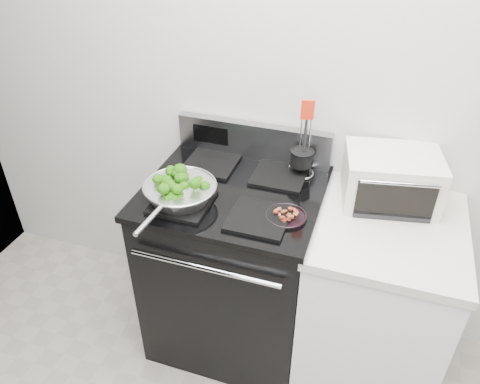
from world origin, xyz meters
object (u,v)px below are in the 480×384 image
at_px(toaster_oven, 391,178).
at_px(utensil_holder, 302,162).
at_px(bacon_plate, 286,214).
at_px(skillet, 180,191).
at_px(gas_range, 234,265).

bearing_deg(toaster_oven, utensil_holder, 163.38).
xyz_separation_m(bacon_plate, utensil_holder, (-0.01, 0.34, 0.05)).
relative_size(skillet, bacon_plate, 2.94).
height_order(skillet, utensil_holder, utensil_holder).
bearing_deg(toaster_oven, skillet, -169.05).
height_order(gas_range, bacon_plate, gas_range).
bearing_deg(toaster_oven, gas_range, -175.61).
relative_size(gas_range, bacon_plate, 6.63).
bearing_deg(gas_range, utensil_holder, 40.13).
xyz_separation_m(gas_range, toaster_oven, (0.66, 0.18, 0.55)).
bearing_deg(skillet, gas_range, 44.18).
relative_size(gas_range, skillet, 2.26).
distance_m(skillet, toaster_oven, 0.90).
distance_m(bacon_plate, toaster_oven, 0.49).
bearing_deg(utensil_holder, toaster_oven, -21.79).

